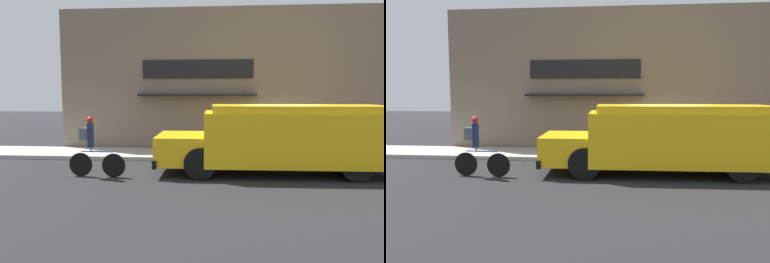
# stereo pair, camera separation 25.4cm
# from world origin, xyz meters

# --- Properties ---
(ground_plane) EXTENTS (70.00, 70.00, 0.00)m
(ground_plane) POSITION_xyz_m (0.00, 0.00, 0.00)
(ground_plane) COLOR #232326
(sidewalk) EXTENTS (28.00, 2.34, 0.14)m
(sidewalk) POSITION_xyz_m (0.00, 1.17, 0.07)
(sidewalk) COLOR #ADAAA3
(sidewalk) RESTS_ON ground_plane
(storefront) EXTENTS (17.60, 0.79, 5.89)m
(storefront) POSITION_xyz_m (-0.07, 2.49, 2.94)
(storefront) COLOR #756656
(storefront) RESTS_ON ground_plane
(school_bus) EXTENTS (7.03, 2.89, 2.06)m
(school_bus) POSITION_xyz_m (-0.14, -1.63, 1.11)
(school_bus) COLOR yellow
(school_bus) RESTS_ON ground_plane
(cyclist) EXTENTS (1.69, 0.21, 1.75)m
(cyclist) POSITION_xyz_m (-5.72, -2.59, 0.82)
(cyclist) COLOR black
(cyclist) RESTS_ON ground_plane
(trash_bin) EXTENTS (0.54, 0.54, 0.80)m
(trash_bin) POSITION_xyz_m (-2.50, 1.43, 0.54)
(trash_bin) COLOR slate
(trash_bin) RESTS_ON sidewalk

